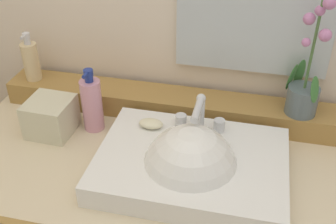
# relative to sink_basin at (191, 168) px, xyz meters

# --- Properties ---
(back_ledge) EXTENTS (1.09, 0.12, 0.07)m
(back_ledge) POSITION_rel_sink_basin_xyz_m (-0.12, 0.28, 0.01)
(back_ledge) COLOR #A1793C
(back_ledge) RESTS_ON vanity_cabinet
(sink_basin) EXTENTS (0.50, 0.36, 0.28)m
(sink_basin) POSITION_rel_sink_basin_xyz_m (0.00, 0.00, 0.00)
(sink_basin) COLOR white
(sink_basin) RESTS_ON vanity_cabinet
(soap_bar) EXTENTS (0.07, 0.04, 0.02)m
(soap_bar) POSITION_rel_sink_basin_xyz_m (-0.14, 0.11, 0.05)
(soap_bar) COLOR beige
(soap_bar) RESTS_ON sink_basin
(potted_plant) EXTENTS (0.10, 0.12, 0.36)m
(potted_plant) POSITION_rel_sink_basin_xyz_m (0.28, 0.27, 0.13)
(potted_plant) COLOR #546166
(potted_plant) RESTS_ON back_ledge
(soap_dispenser) EXTENTS (0.05, 0.06, 0.16)m
(soap_dispenser) POSITION_rel_sink_basin_xyz_m (-0.59, 0.28, 0.11)
(soap_dispenser) COLOR beige
(soap_dispenser) RESTS_ON back_ledge
(lotion_bottle) EXTENTS (0.06, 0.07, 0.20)m
(lotion_bottle) POSITION_rel_sink_basin_xyz_m (-0.33, 0.15, 0.06)
(lotion_bottle) COLOR pink
(lotion_bottle) RESTS_ON vanity_cabinet
(tissue_box) EXTENTS (0.13, 0.13, 0.11)m
(tissue_box) POSITION_rel_sink_basin_xyz_m (-0.45, 0.11, 0.03)
(tissue_box) COLOR beige
(tissue_box) RESTS_ON vanity_cabinet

